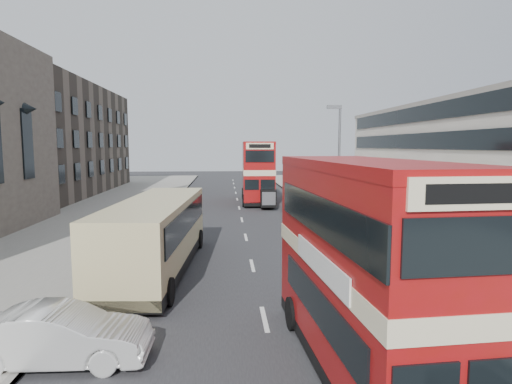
# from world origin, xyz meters

# --- Properties ---
(ground) EXTENTS (160.00, 160.00, 0.00)m
(ground) POSITION_xyz_m (0.00, 0.00, 0.00)
(ground) COLOR #28282B
(ground) RESTS_ON ground
(road_surface) EXTENTS (12.00, 90.00, 0.01)m
(road_surface) POSITION_xyz_m (0.00, 20.00, 0.01)
(road_surface) COLOR #28282B
(road_surface) RESTS_ON ground
(pavement_right) EXTENTS (12.00, 90.00, 0.15)m
(pavement_right) POSITION_xyz_m (12.00, 20.00, 0.07)
(pavement_right) COLOR gray
(pavement_right) RESTS_ON ground
(pavement_left) EXTENTS (12.00, 90.00, 0.15)m
(pavement_left) POSITION_xyz_m (-12.00, 20.00, 0.07)
(pavement_left) COLOR gray
(pavement_left) RESTS_ON ground
(kerb_left) EXTENTS (0.20, 90.00, 0.16)m
(kerb_left) POSITION_xyz_m (-6.10, 20.00, 0.07)
(kerb_left) COLOR gray
(kerb_left) RESTS_ON ground
(kerb_right) EXTENTS (0.20, 90.00, 0.16)m
(kerb_right) POSITION_xyz_m (6.10, 20.00, 0.07)
(kerb_right) COLOR gray
(kerb_right) RESTS_ON ground
(brick_terrace) EXTENTS (14.00, 28.00, 12.00)m
(brick_terrace) POSITION_xyz_m (-22.00, 38.00, 6.00)
(brick_terrace) COLOR #66594C
(brick_terrace) RESTS_ON ground
(commercial_row) EXTENTS (9.90, 46.20, 9.30)m
(commercial_row) POSITION_xyz_m (19.95, 22.00, 4.70)
(commercial_row) COLOR beige
(commercial_row) RESTS_ON ground
(street_lamp) EXTENTS (1.00, 0.20, 8.12)m
(street_lamp) POSITION_xyz_m (6.52, 18.00, 4.78)
(street_lamp) COLOR slate
(street_lamp) RESTS_ON ground
(bus_main) EXTENTS (2.98, 8.96, 4.90)m
(bus_main) POSITION_xyz_m (2.10, -1.20, 2.58)
(bus_main) COLOR black
(bus_main) RESTS_ON ground
(bus_second) EXTENTS (3.05, 10.17, 5.56)m
(bus_second) POSITION_xyz_m (1.90, 29.71, 2.93)
(bus_second) COLOR black
(bus_second) RESTS_ON ground
(coach) EXTENTS (3.44, 10.97, 2.87)m
(coach) POSITION_xyz_m (-4.17, 7.54, 1.69)
(coach) COLOR black
(coach) RESTS_ON ground
(car_left_front) EXTENTS (4.42, 1.62, 1.45)m
(car_left_front) POSITION_xyz_m (-5.31, -0.36, 0.72)
(car_left_front) COLOR silver
(car_left_front) RESTS_ON ground
(car_right_a) EXTENTS (4.94, 2.16, 1.41)m
(car_right_a) POSITION_xyz_m (5.19, 14.86, 0.71)
(car_right_a) COLOR #A71610
(car_right_a) RESTS_ON ground
(car_right_b) EXTENTS (4.09, 2.21, 1.09)m
(car_right_b) POSITION_xyz_m (5.39, 23.11, 0.55)
(car_right_b) COLOR #CA4714
(car_right_b) RESTS_ON ground
(pedestrian_near) EXTENTS (0.78, 0.65, 1.80)m
(pedestrian_near) POSITION_xyz_m (7.89, 15.54, 1.05)
(pedestrian_near) COLOR gray
(pedestrian_near) RESTS_ON pavement_right
(pedestrian_far) EXTENTS (1.21, 0.75, 1.93)m
(pedestrian_far) POSITION_xyz_m (8.59, 31.41, 1.11)
(pedestrian_far) COLOR gray
(pedestrian_far) RESTS_ON pavement_right
(cyclist) EXTENTS (0.73, 1.55, 2.33)m
(cyclist) POSITION_xyz_m (4.98, 17.03, 0.87)
(cyclist) COLOR gray
(cyclist) RESTS_ON ground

